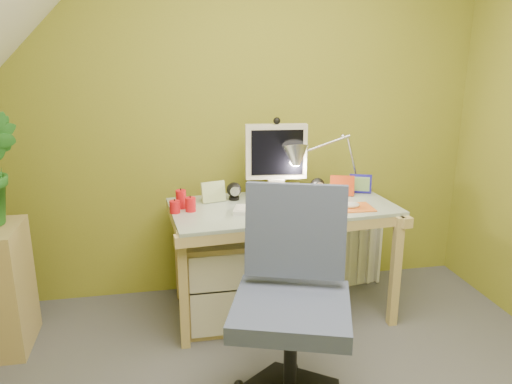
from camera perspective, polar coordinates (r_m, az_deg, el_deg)
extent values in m
cube|color=olive|center=(3.26, -2.03, 8.81)|extent=(3.20, 0.01, 2.40)
cube|color=silver|center=(2.85, 2.15, -2.17)|extent=(0.49, 0.27, 0.02)
cube|color=orange|center=(2.99, 10.78, -1.76)|extent=(0.26, 0.19, 0.01)
ellipsoid|color=silver|center=(2.98, 10.79, -1.48)|extent=(0.12, 0.09, 0.04)
cylinder|color=#914415|center=(2.96, 6.80, -0.89)|extent=(0.08, 0.08, 0.09)
cube|color=#AD3412|center=(3.22, 9.81, 0.72)|extent=(0.15, 0.07, 0.13)
cube|color=navy|center=(3.31, 11.84, 0.94)|extent=(0.14, 0.07, 0.12)
cube|color=#B1C587|center=(3.05, -4.90, 0.02)|extent=(0.15, 0.06, 0.13)
cube|color=tan|center=(3.10, -27.09, -9.78)|extent=(0.26, 0.40, 0.71)
cube|color=silver|center=(3.63, 10.46, -6.85)|extent=(0.45, 0.24, 0.43)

